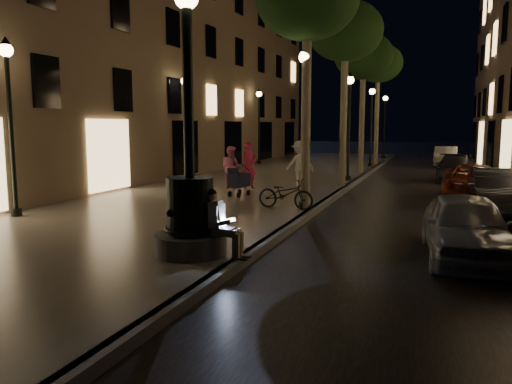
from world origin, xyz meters
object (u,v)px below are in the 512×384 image
at_px(seated_man_laptop, 219,221).
at_px(pedestrian_red, 249,165).
at_px(lamp_curb_c, 372,116).
at_px(car_fifth, 446,157).
at_px(lamp_left_a, 9,104).
at_px(fountain_lamppost, 190,202).
at_px(tree_far, 378,64).
at_px(tree_near, 307,0).
at_px(lamp_curb_d, 385,118).
at_px(tree_second, 345,33).
at_px(lamp_curb_a, 304,106).
at_px(bicycle, 286,194).
at_px(lamp_left_c, 259,116).
at_px(car_rear, 455,168).
at_px(pedestrian_pink, 231,167).
at_px(car_third, 473,182).
at_px(tree_third, 364,57).
at_px(car_second, 500,194).
at_px(lamp_curb_b, 349,113).
at_px(stroller, 239,180).
at_px(pedestrian_white, 299,164).
at_px(lamp_left_b, 185,113).
at_px(car_front, 466,227).

distance_m(seated_man_laptop, pedestrian_red, 10.33).
relative_size(lamp_curb_c, car_fifth, 1.21).
bearing_deg(lamp_curb_c, lamp_left_a, -109.54).
bearing_deg(lamp_curb_c, fountain_lamppost, -91.82).
bearing_deg(tree_far, lamp_curb_c, -92.29).
relative_size(tree_near, lamp_curb_d, 1.52).
xyz_separation_m(tree_near, tree_second, (0.05, 6.00, 0.10)).
xyz_separation_m(lamp_curb_a, car_fifth, (4.30, 20.04, -2.58)).
distance_m(lamp_curb_d, bicycle, 24.48).
relative_size(lamp_left_c, car_rear, 1.12).
relative_size(car_rear, pedestrian_pink, 2.57).
relative_size(seated_man_laptop, lamp_left_c, 0.27).
xyz_separation_m(seated_man_laptop, tree_near, (0.14, 6.00, 5.34)).
height_order(tree_near, lamp_left_c, tree_near).
relative_size(lamp_curb_c, car_third, 1.06).
height_order(tree_second, car_third, tree_second).
height_order(tree_third, tree_far, tree_far).
height_order(lamp_curb_a, pedestrian_red, lamp_curb_a).
bearing_deg(car_second, car_third, 96.32).
bearing_deg(pedestrian_red, seated_man_laptop, -121.54).
bearing_deg(tree_far, lamp_curb_a, -90.25).
bearing_deg(lamp_curb_d, car_second, -76.44).
bearing_deg(car_rear, car_third, -85.78).
bearing_deg(bicycle, tree_near, -51.05).
height_order(lamp_curb_b, car_rear, lamp_curb_b).
height_order(lamp_curb_d, stroller, lamp_curb_d).
bearing_deg(fountain_lamppost, tree_near, 82.87).
bearing_deg(lamp_left_a, car_rear, 52.77).
distance_m(lamp_curb_a, pedestrian_white, 5.76).
bearing_deg(lamp_curb_b, lamp_left_b, -164.27).
xyz_separation_m(car_fifth, bicycle, (-4.76, -20.38, 0.00)).
bearing_deg(tree_near, fountain_lamppost, -97.13).
bearing_deg(car_second, stroller, 176.14).
bearing_deg(pedestrian_pink, seated_man_laptop, 132.21).
distance_m(lamp_left_a, lamp_left_c, 20.00).
height_order(tree_second, lamp_left_a, tree_second).
bearing_deg(car_third, tree_far, 112.09).
bearing_deg(tree_second, pedestrian_pink, -148.74).
distance_m(lamp_curb_b, car_rear, 6.32).
relative_size(tree_near, lamp_curb_b, 1.52).
bearing_deg(tree_near, car_second, 12.42).
bearing_deg(lamp_curb_b, tree_third, 90.00).
height_order(lamp_curb_c, car_front, lamp_curb_c).
bearing_deg(car_second, car_fifth, 92.70).
xyz_separation_m(lamp_curb_d, car_third, (5.02, -19.00, -2.60)).
relative_size(fountain_lamppost, car_fifth, 1.31).
bearing_deg(bicycle, lamp_left_a, 123.85).
bearing_deg(fountain_lamppost, pedestrian_pink, 108.30).
distance_m(tree_third, pedestrian_pink, 10.57).
height_order(lamp_left_c, stroller, lamp_left_c).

